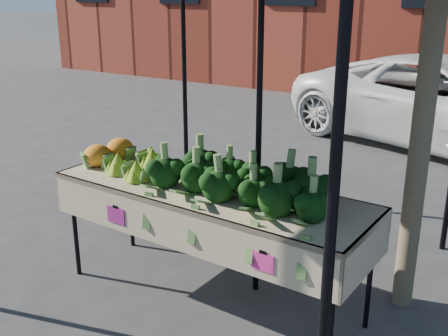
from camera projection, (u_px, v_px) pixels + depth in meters
ground at (235, 298)px, 4.15m from camera, size 90.00×90.00×0.00m
table at (210, 245)px, 4.01m from camera, size 2.43×0.89×0.90m
canopy at (224, 113)px, 4.09m from camera, size 3.16×3.16×2.74m
broccoli_heap at (244, 175)px, 3.70m from camera, size 1.40×0.60×0.29m
romanesco_cluster at (141, 158)px, 4.20m from camera, size 0.46×0.60×0.23m
cauliflower_pair at (109, 151)px, 4.42m from camera, size 0.26×0.46×0.20m
street_tree at (436, 14)px, 3.44m from camera, size 2.14×2.14×4.22m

